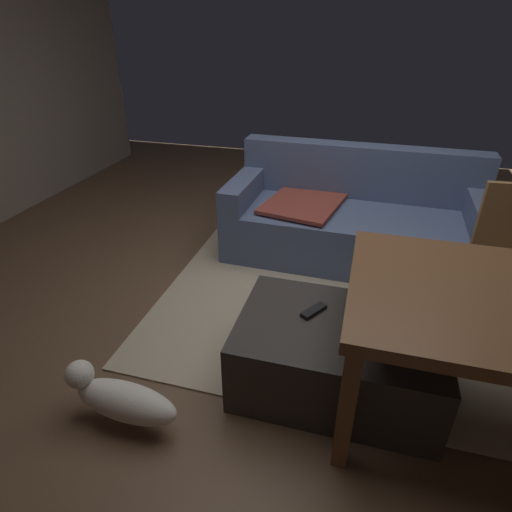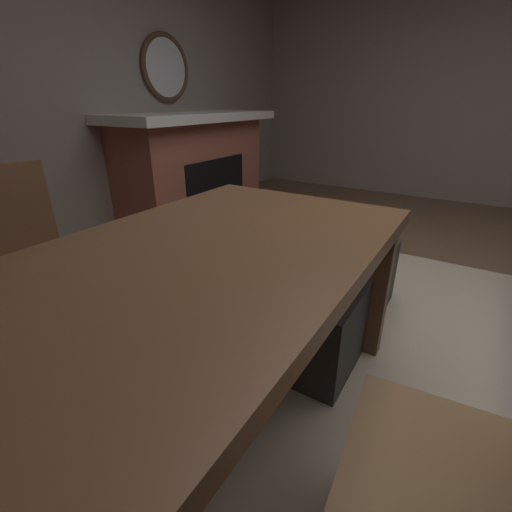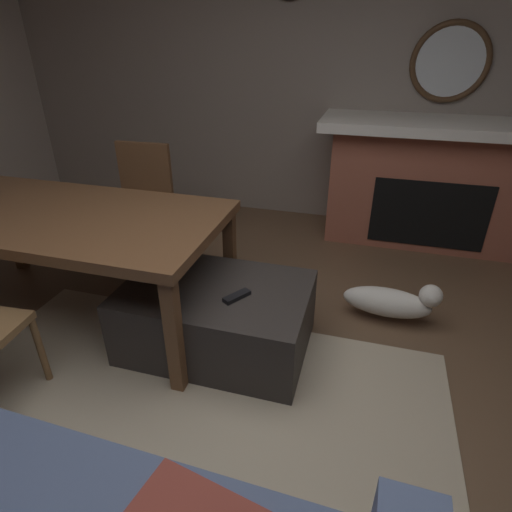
{
  "view_description": "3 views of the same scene",
  "coord_description": "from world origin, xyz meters",
  "views": [
    {
      "loc": [
        0.3,
        -2.36,
        1.76
      ],
      "look_at": [
        -0.06,
        -1.04,
        0.99
      ],
      "focal_mm": 29.31,
      "sensor_mm": 36.0,
      "label": 1
    },
    {
      "loc": [
        1.87,
        0.02,
        1.17
      ],
      "look_at": [
        0.61,
        -0.78,
        0.51
      ],
      "focal_mm": 24.76,
      "sensor_mm": 36.0,
      "label": 2
    },
    {
      "loc": [
        -0.48,
        1.18,
        1.66
      ],
      "look_at": [
        0.09,
        -0.81,
        0.54
      ],
      "focal_mm": 29.05,
      "sensor_mm": 36.0,
      "label": 3
    }
  ],
  "objects": [
    {
      "name": "ottoman_coffee_table",
      "position": [
        0.27,
        -0.63,
        0.21
      ],
      "size": [
        1.05,
        0.7,
        0.41
      ],
      "primitive_type": "cube",
      "color": "#2D2826",
      "rests_on": "ground"
    },
    {
      "name": "small_dog",
      "position": [
        -0.72,
        -1.16,
        0.16
      ],
      "size": [
        0.6,
        0.22,
        0.27
      ],
      "color": "silver",
      "rests_on": "ground"
    },
    {
      "name": "tv_remote",
      "position": [
        0.12,
        -0.57,
        0.42
      ],
      "size": [
        0.13,
        0.16,
        0.02
      ],
      "primitive_type": "cube",
      "rotation": [
        0.0,
        0.0,
        -0.57
      ],
      "color": "black",
      "rests_on": "ottoman_coffee_table"
    },
    {
      "name": "floor",
      "position": [
        0.0,
        0.0,
        0.0
      ],
      "size": [
        7.73,
        7.73,
        0.0
      ],
      "primitive_type": "plane",
      "color": "brown"
    },
    {
      "name": "area_rug",
      "position": [
        0.27,
        0.11,
        0.01
      ],
      "size": [
        2.6,
        2.0,
        0.01
      ],
      "primitive_type": "cube",
      "color": "tan",
      "rests_on": "ground"
    },
    {
      "name": "couch",
      "position": [
        0.23,
        0.91,
        0.31
      ],
      "size": [
        2.04,
        0.95,
        0.86
      ],
      "color": "#4C5B7F",
      "rests_on": "ground"
    }
  ]
}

